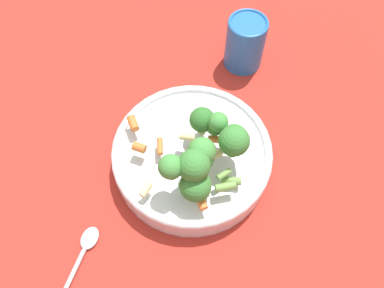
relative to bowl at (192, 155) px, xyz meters
name	(u,v)px	position (x,y,z in m)	size (l,w,h in m)	color
ground_plane	(192,162)	(0.00, 0.00, -0.03)	(3.00, 3.00, 0.00)	#B72D23
bowl	(192,155)	(0.00, 0.00, 0.00)	(0.26, 0.26, 0.05)	silver
pasta_salad	(206,153)	(-0.03, 0.02, 0.07)	(0.21, 0.16, 0.09)	#8CB766
cup	(245,43)	(0.02, -0.24, 0.03)	(0.07, 0.07, 0.10)	#2366B2
spoon	(77,266)	(0.06, 0.23, -0.02)	(0.05, 0.19, 0.01)	silver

